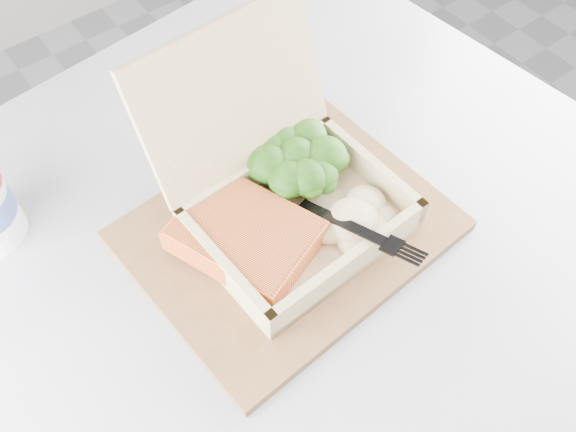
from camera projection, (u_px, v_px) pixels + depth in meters
cafe_table at (296, 317)px, 0.85m from camera, size 0.89×0.89×0.73m
serving_tray at (288, 230)px, 0.70m from camera, size 0.34×0.28×0.01m
takeout_container at (278, 182)px, 0.66m from camera, size 0.22×0.23×0.19m
salmon_fillet at (245, 236)px, 0.65m from camera, size 0.15×0.17×0.03m
broccoli_pile at (296, 163)px, 0.70m from camera, size 0.11×0.11×0.04m
mashed_potatoes at (353, 220)px, 0.66m from camera, size 0.09×0.08×0.03m
plastic_fork at (326, 212)px, 0.66m from camera, size 0.05×0.15×0.03m
receipt at (184, 145)px, 0.77m from camera, size 0.09×0.14×0.00m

